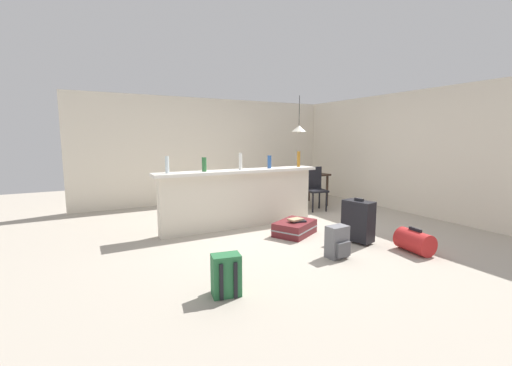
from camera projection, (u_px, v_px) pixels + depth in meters
name	position (u px, v px, depth m)	size (l,w,h in m)	color
ground_plane	(281.00, 230.00, 5.65)	(13.00, 13.00, 0.05)	#ADA393
wall_back	(215.00, 150.00, 8.14)	(6.60, 0.10, 2.50)	silver
wall_right	(392.00, 152.00, 7.16)	(0.10, 6.00, 2.50)	silver
partition_half_wall	(240.00, 200.00, 5.71)	(2.80, 0.20, 0.96)	silver
bar_countertop	(240.00, 171.00, 5.64)	(2.96, 0.40, 0.05)	white
bottle_clear	(167.00, 165.00, 5.05)	(0.06, 0.06, 0.27)	silver
bottle_green	(204.00, 164.00, 5.32)	(0.07, 0.07, 0.23)	#2D6B38
bottle_white	(240.00, 162.00, 5.57)	(0.06, 0.06, 0.29)	silver
bottle_blue	(269.00, 162.00, 5.90)	(0.07, 0.07, 0.23)	#284C89
bottle_amber	(299.00, 159.00, 6.20)	(0.06, 0.06, 0.29)	#9E661E
dining_table	(301.00, 178.00, 7.54)	(1.10, 0.80, 0.74)	#332319
dining_chair_near_partition	(315.00, 186.00, 7.08)	(0.47, 0.47, 0.93)	black
pendant_lamp	(299.00, 129.00, 7.46)	(0.34, 0.34, 0.85)	black
suitcase_flat_maroon	(295.00, 228.00, 5.29)	(0.89, 0.76, 0.22)	maroon
suitcase_upright_black	(358.00, 221.00, 4.88)	(0.33, 0.48, 0.67)	black
backpack_grey	(337.00, 242.00, 4.27)	(0.29, 0.26, 0.42)	slate
backpack_green	(226.00, 275.00, 3.24)	(0.31, 0.28, 0.42)	#286B3D
duffel_bag_red	(414.00, 241.00, 4.47)	(0.36, 0.51, 0.34)	red
book_stack	(297.00, 220.00, 5.24)	(0.30, 0.21, 0.05)	black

